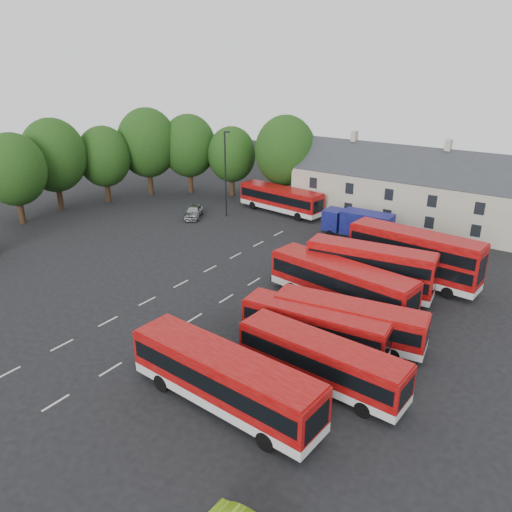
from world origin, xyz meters
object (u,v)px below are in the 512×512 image
object	(u,v)px
silver_car	(194,211)
bus_dd_south	(370,267)
box_truck	(358,224)
lamppost	(226,172)
bus_row_a	(224,376)

from	to	relation	value
silver_car	bus_dd_south	bearing A→B (deg)	-46.98
bus_dd_south	box_truck	distance (m)	13.06
box_truck	lamppost	bearing A→B (deg)	-177.17
bus_dd_south	box_truck	bearing A→B (deg)	110.40
silver_car	lamppost	distance (m)	6.22
bus_dd_south	lamppost	xyz separation A→B (m)	(-22.90, 10.40, 3.10)
box_truck	lamppost	world-z (taller)	lamppost
bus_row_a	box_truck	xyz separation A→B (m)	(-5.06, 29.68, -0.23)
silver_car	box_truck	bearing A→B (deg)	-19.40
box_truck	bus_row_a	bearing A→B (deg)	-81.41
bus_row_a	silver_car	size ratio (longest dim) A/B	2.75
lamppost	bus_row_a	bearing A→B (deg)	-52.46
box_truck	silver_car	xyz separation A→B (m)	(-19.83, -3.86, -1.06)
bus_row_a	silver_car	world-z (taller)	bus_row_a
bus_dd_south	box_truck	size ratio (longest dim) A/B	1.41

